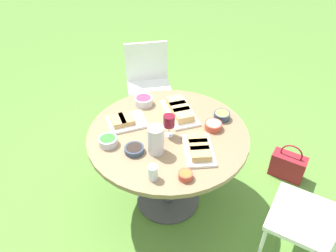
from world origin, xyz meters
The scene contains 17 objects.
ground_plane centered at (0.00, 0.00, 0.00)m, with size 40.00×40.00×0.00m, color #5B8C38.
dining_table centered at (0.00, 0.00, 0.62)m, with size 1.18×1.18×0.74m.
chair_near_left centered at (-1.12, -0.02, 0.52)m, with size 0.43×0.45×0.89m.
chair_near_right centered at (0.77, -0.87, 0.52)m, with size 0.61×0.61×0.89m.
water_pitcher centered at (-0.04, 0.22, 0.84)m, with size 0.12×0.11×0.20m.
wine_glass centered at (-0.02, 0.02, 0.87)m, with size 0.08×0.08×0.17m.
platter_bread_main centered at (0.04, -0.24, 0.78)m, with size 0.43×0.41×0.08m.
platter_charcuterie centered at (0.33, 0.08, 0.77)m, with size 0.34×0.35×0.06m.
platter_sandwich_side centered at (-0.28, 0.07, 0.77)m, with size 0.35×0.37×0.07m.
bowl_fries centered at (-0.26, -0.36, 0.77)m, with size 0.12×0.12×0.05m.
bowl_salad centered at (0.29, 0.33, 0.77)m, with size 0.13×0.13×0.06m.
bowl_olives centered at (0.09, 0.30, 0.76)m, with size 0.13×0.13×0.04m.
bowl_dip_red centered at (0.36, -0.21, 0.78)m, with size 0.15×0.15×0.07m.
bowl_dip_cream centered at (-0.26, -0.21, 0.77)m, with size 0.13×0.13×0.05m.
bowl_roasted_veg centered at (-0.33, 0.33, 0.77)m, with size 0.09×0.09×0.05m.
cup_water_near centered at (-0.16, 0.43, 0.79)m, with size 0.06×0.06×0.10m.
handbag centered at (-0.79, -0.81, 0.13)m, with size 0.30×0.14×0.37m.
Camera 1 is at (-0.96, 1.58, 2.25)m, focal length 35.00 mm.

